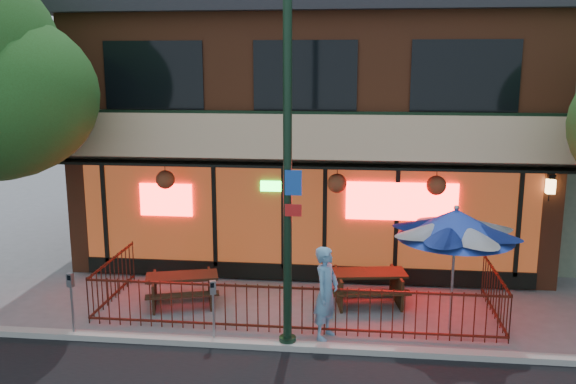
{
  "coord_description": "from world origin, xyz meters",
  "views": [
    {
      "loc": [
        1.21,
        -11.05,
        5.23
      ],
      "look_at": [
        -0.26,
        2.0,
        2.5
      ],
      "focal_mm": 38.0,
      "sensor_mm": 36.0,
      "label": 1
    }
  ],
  "objects_px": {
    "pedestrian": "(326,293)",
    "parking_meter_far": "(71,294)",
    "picnic_table_right": "(368,282)",
    "street_light": "(288,184)",
    "patio_umbrella": "(456,224)",
    "picnic_table_left": "(182,285)",
    "parking_meter_near": "(213,301)"
  },
  "relations": [
    {
      "from": "pedestrian",
      "to": "parking_meter_far",
      "type": "bearing_deg",
      "value": 119.34
    },
    {
      "from": "picnic_table_right",
      "to": "parking_meter_far",
      "type": "relative_size",
      "value": 1.41
    },
    {
      "from": "street_light",
      "to": "patio_umbrella",
      "type": "bearing_deg",
      "value": 19.38
    },
    {
      "from": "picnic_table_left",
      "to": "picnic_table_right",
      "type": "xyz_separation_m",
      "value": [
        4.11,
        0.55,
        0.03
      ]
    },
    {
      "from": "patio_umbrella",
      "to": "parking_meter_far",
      "type": "bearing_deg",
      "value": -170.82
    },
    {
      "from": "picnic_table_left",
      "to": "pedestrian",
      "type": "relative_size",
      "value": 1.0
    },
    {
      "from": "parking_meter_far",
      "to": "street_light",
      "type": "bearing_deg",
      "value": 1.05
    },
    {
      "from": "picnic_table_right",
      "to": "pedestrian",
      "type": "bearing_deg",
      "value": -113.85
    },
    {
      "from": "pedestrian",
      "to": "patio_umbrella",
      "type": "bearing_deg",
      "value": -53.53
    },
    {
      "from": "pedestrian",
      "to": "parking_meter_near",
      "type": "height_order",
      "value": "pedestrian"
    },
    {
      "from": "street_light",
      "to": "parking_meter_far",
      "type": "relative_size",
      "value": 5.28
    },
    {
      "from": "street_light",
      "to": "picnic_table_left",
      "type": "height_order",
      "value": "street_light"
    },
    {
      "from": "picnic_table_left",
      "to": "patio_umbrella",
      "type": "height_order",
      "value": "patio_umbrella"
    },
    {
      "from": "picnic_table_left",
      "to": "pedestrian",
      "type": "distance_m",
      "value": 3.57
    },
    {
      "from": "pedestrian",
      "to": "parking_meter_near",
      "type": "distance_m",
      "value": 2.18
    },
    {
      "from": "patio_umbrella",
      "to": "pedestrian",
      "type": "height_order",
      "value": "patio_umbrella"
    },
    {
      "from": "patio_umbrella",
      "to": "parking_meter_far",
      "type": "relative_size",
      "value": 1.95
    },
    {
      "from": "pedestrian",
      "to": "picnic_table_right",
      "type": "bearing_deg",
      "value": -1.26
    },
    {
      "from": "picnic_table_left",
      "to": "picnic_table_right",
      "type": "distance_m",
      "value": 4.14
    },
    {
      "from": "picnic_table_right",
      "to": "pedestrian",
      "type": "height_order",
      "value": "pedestrian"
    },
    {
      "from": "pedestrian",
      "to": "parking_meter_near",
      "type": "xyz_separation_m",
      "value": [
        -2.12,
        -0.5,
        -0.07
      ]
    },
    {
      "from": "picnic_table_left",
      "to": "patio_umbrella",
      "type": "bearing_deg",
      "value": -7.33
    },
    {
      "from": "picnic_table_right",
      "to": "picnic_table_left",
      "type": "bearing_deg",
      "value": -172.43
    },
    {
      "from": "picnic_table_right",
      "to": "patio_umbrella",
      "type": "xyz_separation_m",
      "value": [
        1.63,
        -1.28,
        1.73
      ]
    },
    {
      "from": "street_light",
      "to": "picnic_table_right",
      "type": "relative_size",
      "value": 3.74
    },
    {
      "from": "street_light",
      "to": "patio_umbrella",
      "type": "relative_size",
      "value": 2.71
    },
    {
      "from": "parking_meter_near",
      "to": "parking_meter_far",
      "type": "relative_size",
      "value": 0.95
    },
    {
      "from": "street_light",
      "to": "parking_meter_far",
      "type": "bearing_deg",
      "value": -178.95
    },
    {
      "from": "street_light",
      "to": "pedestrian",
      "type": "xyz_separation_m",
      "value": [
        0.69,
        0.5,
        -2.23
      ]
    },
    {
      "from": "patio_umbrella",
      "to": "parking_meter_far",
      "type": "xyz_separation_m",
      "value": [
        -7.37,
        -1.19,
        -1.31
      ]
    },
    {
      "from": "pedestrian",
      "to": "picnic_table_left",
      "type": "bearing_deg",
      "value": 90.16
    },
    {
      "from": "picnic_table_left",
      "to": "parking_meter_far",
      "type": "height_order",
      "value": "parking_meter_far"
    }
  ]
}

